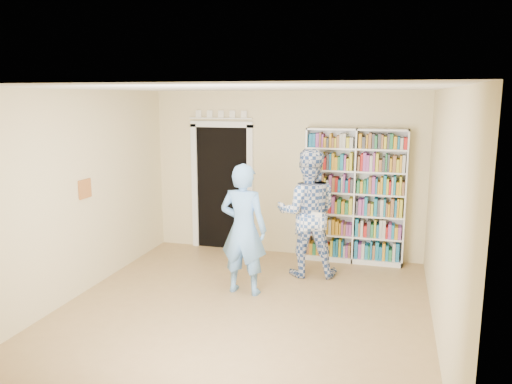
# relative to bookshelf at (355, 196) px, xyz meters

# --- Properties ---
(floor) EXTENTS (5.00, 5.00, 0.00)m
(floor) POSITION_rel_bookshelf_xyz_m (-1.15, -2.34, -1.07)
(floor) COLOR #9A764A
(floor) RESTS_ON ground
(ceiling) EXTENTS (5.00, 5.00, 0.00)m
(ceiling) POSITION_rel_bookshelf_xyz_m (-1.15, -2.34, 1.63)
(ceiling) COLOR white
(ceiling) RESTS_ON wall_back
(wall_back) EXTENTS (4.50, 0.00, 4.50)m
(wall_back) POSITION_rel_bookshelf_xyz_m (-1.15, 0.16, 0.28)
(wall_back) COLOR beige
(wall_back) RESTS_ON floor
(wall_left) EXTENTS (0.00, 5.00, 5.00)m
(wall_left) POSITION_rel_bookshelf_xyz_m (-3.40, -2.34, 0.28)
(wall_left) COLOR beige
(wall_left) RESTS_ON floor
(wall_right) EXTENTS (0.00, 5.00, 5.00)m
(wall_right) POSITION_rel_bookshelf_xyz_m (1.10, -2.34, 0.28)
(wall_right) COLOR beige
(wall_right) RESTS_ON floor
(bookshelf) EXTENTS (1.55, 0.29, 2.13)m
(bookshelf) POSITION_rel_bookshelf_xyz_m (0.00, 0.00, 0.00)
(bookshelf) COLOR white
(bookshelf) RESTS_ON floor
(doorway) EXTENTS (1.10, 0.08, 2.43)m
(doorway) POSITION_rel_bookshelf_xyz_m (-2.25, 0.13, 0.11)
(doorway) COLOR black
(doorway) RESTS_ON floor
(wall_art) EXTENTS (0.03, 0.25, 0.25)m
(wall_art) POSITION_rel_bookshelf_xyz_m (-3.38, -2.14, 0.33)
(wall_art) COLOR brown
(wall_art) RESTS_ON wall_left
(man_blue) EXTENTS (0.67, 0.47, 1.76)m
(man_blue) POSITION_rel_bookshelf_xyz_m (-1.31, -1.71, -0.19)
(man_blue) COLOR #68A1E7
(man_blue) RESTS_ON floor
(man_plaid) EXTENTS (1.02, 0.86, 1.88)m
(man_plaid) POSITION_rel_bookshelf_xyz_m (-0.61, -0.79, -0.14)
(man_plaid) COLOR #315398
(man_plaid) RESTS_ON floor
(paper_sheet) EXTENTS (0.19, 0.02, 0.26)m
(paper_sheet) POSITION_rel_bookshelf_xyz_m (-0.46, -1.04, -0.19)
(paper_sheet) COLOR white
(paper_sheet) RESTS_ON man_plaid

